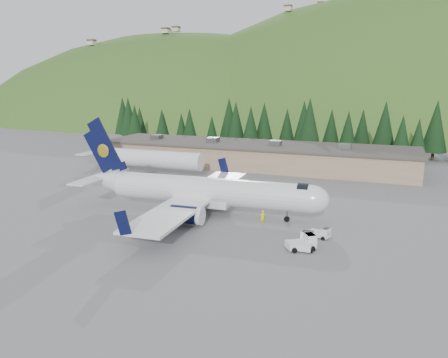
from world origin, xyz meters
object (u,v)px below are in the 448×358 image
at_px(second_airliner, 140,157).
at_px(baggage_tug_b, 321,233).
at_px(ramp_worker, 263,217).
at_px(airliner, 202,191).
at_px(terminal_building, 254,155).
at_px(baggage_tug_a, 303,243).
at_px(baggage_tug_c, 306,241).

relative_size(second_airliner, baggage_tug_b, 9.70).
relative_size(baggage_tug_b, ramp_worker, 1.48).
xyz_separation_m(airliner, terminal_building, (-3.91, 38.05, -0.72)).
xyz_separation_m(baggage_tug_b, ramp_worker, (-8.23, 2.57, 0.34)).
bearing_deg(ramp_worker, baggage_tug_a, 96.01).
relative_size(second_airliner, baggage_tug_c, 8.35).
height_order(airliner, ramp_worker, airliner).
xyz_separation_m(airliner, second_airliner, (-23.82, 22.05, -0.02)).
distance_m(baggage_tug_a, terminal_building, 50.92).
height_order(baggage_tug_a, baggage_tug_c, baggage_tug_a).
distance_m(airliner, second_airliner, 32.46).
relative_size(baggage_tug_b, terminal_building, 0.04).
distance_m(baggage_tug_c, terminal_building, 50.50).
bearing_deg(baggage_tug_b, baggage_tug_c, -87.49).
xyz_separation_m(airliner, baggage_tug_a, (16.45, -8.59, -2.55)).
relative_size(airliner, second_airliner, 1.37).
relative_size(second_airliner, baggage_tug_a, 7.49).
xyz_separation_m(airliner, baggage_tug_b, (17.81, -4.08, -2.73)).
xyz_separation_m(airliner, ramp_worker, (9.58, -1.51, -2.38)).
relative_size(terminal_building, ramp_worker, 37.19).
bearing_deg(airliner, second_airliner, 134.36).
xyz_separation_m(baggage_tug_a, baggage_tug_c, (0.22, 0.56, -0.01)).
relative_size(baggage_tug_a, ramp_worker, 1.92).
distance_m(terminal_building, ramp_worker, 41.83).
height_order(airliner, second_airliner, airliner).
height_order(baggage_tug_c, ramp_worker, ramp_worker).
height_order(baggage_tug_b, terminal_building, terminal_building).
distance_m(airliner, baggage_tug_a, 18.73).
distance_m(second_airliner, baggage_tug_c, 50.51).
distance_m(second_airliner, ramp_worker, 40.94).
distance_m(baggage_tug_b, terminal_building, 47.44).
relative_size(baggage_tug_a, terminal_building, 0.05).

